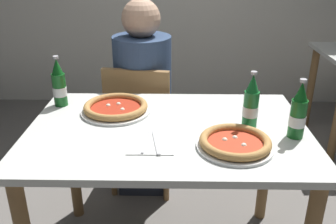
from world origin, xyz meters
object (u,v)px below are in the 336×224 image
(beer_bottle_left, at_px, (251,104))
(chair_behind_table, at_px, (142,122))
(diner_seated, at_px, (143,104))
(pizza_marinara_far, at_px, (235,143))
(dining_table_main, at_px, (168,150))
(beer_bottle_right, at_px, (298,113))
(beer_bottle_center, at_px, (59,85))
(pizza_margherita_near, at_px, (116,108))
(napkin_with_cutlery, at_px, (151,143))

(beer_bottle_left, bearing_deg, chair_behind_table, 131.37)
(diner_seated, height_order, pizza_marinara_far, diner_seated)
(dining_table_main, xyz_separation_m, diner_seated, (-0.16, 0.66, -0.05))
(chair_behind_table, bearing_deg, dining_table_main, 114.16)
(beer_bottle_right, bearing_deg, beer_bottle_center, 163.26)
(pizza_margherita_near, relative_size, beer_bottle_center, 1.32)
(beer_bottle_center, xyz_separation_m, napkin_with_cutlery, (0.46, -0.39, -0.10))
(diner_seated, bearing_deg, beer_bottle_left, -51.46)
(beer_bottle_right, bearing_deg, beer_bottle_left, 151.33)
(pizza_margherita_near, xyz_separation_m, beer_bottle_right, (0.77, -0.24, 0.08))
(pizza_marinara_far, xyz_separation_m, beer_bottle_left, (0.09, 0.19, 0.08))
(chair_behind_table, bearing_deg, beer_bottle_right, 143.70)
(beer_bottle_right, bearing_deg, pizza_margherita_near, 162.92)
(chair_behind_table, height_order, pizza_margherita_near, chair_behind_table)
(beer_bottle_center, distance_m, napkin_with_cutlery, 0.61)
(pizza_margherita_near, bearing_deg, beer_bottle_center, 164.19)
(diner_seated, relative_size, pizza_marinara_far, 4.06)
(diner_seated, bearing_deg, pizza_marinara_far, -63.08)
(diner_seated, height_order, pizza_margherita_near, diner_seated)
(beer_bottle_left, xyz_separation_m, beer_bottle_center, (-0.88, 0.22, 0.00))
(beer_bottle_center, bearing_deg, pizza_margherita_near, -15.81)
(dining_table_main, bearing_deg, diner_seated, 103.75)
(pizza_margherita_near, height_order, beer_bottle_left, beer_bottle_left)
(diner_seated, xyz_separation_m, beer_bottle_center, (-0.37, -0.42, 0.27))
(chair_behind_table, bearing_deg, pizza_marinara_far, 127.39)
(diner_seated, relative_size, beer_bottle_left, 4.89)
(beer_bottle_right, bearing_deg, diner_seated, 132.83)
(dining_table_main, distance_m, pizza_marinara_far, 0.34)
(diner_seated, distance_m, pizza_margherita_near, 0.54)
(beer_bottle_right, bearing_deg, pizza_marinara_far, -159.53)
(pizza_margherita_near, bearing_deg, pizza_marinara_far, -33.19)
(napkin_with_cutlery, bearing_deg, beer_bottle_left, 21.68)
(pizza_margherita_near, distance_m, beer_bottle_right, 0.81)
(beer_bottle_center, height_order, napkin_with_cutlery, beer_bottle_center)
(pizza_marinara_far, height_order, beer_bottle_center, beer_bottle_center)
(beer_bottle_center, xyz_separation_m, beer_bottle_right, (1.05, -0.32, 0.00))
(dining_table_main, height_order, diner_seated, diner_seated)
(dining_table_main, bearing_deg, chair_behind_table, 105.72)
(beer_bottle_center, bearing_deg, chair_behind_table, 46.19)
(pizza_margherita_near, xyz_separation_m, beer_bottle_center, (-0.28, 0.08, 0.08))
(pizza_margherita_near, distance_m, beer_bottle_center, 0.30)
(pizza_margherita_near, distance_m, beer_bottle_left, 0.62)
(pizza_marinara_far, bearing_deg, dining_table_main, 146.60)
(beer_bottle_left, distance_m, beer_bottle_right, 0.19)
(dining_table_main, bearing_deg, beer_bottle_right, -8.25)
(pizza_margherita_near, relative_size, napkin_with_cutlery, 1.72)
(beer_bottle_center, bearing_deg, napkin_with_cutlery, -39.78)
(beer_bottle_left, bearing_deg, pizza_margherita_near, 166.55)
(dining_table_main, xyz_separation_m, chair_behind_table, (-0.17, 0.61, -0.15))
(pizza_margherita_near, bearing_deg, dining_table_main, -32.97)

